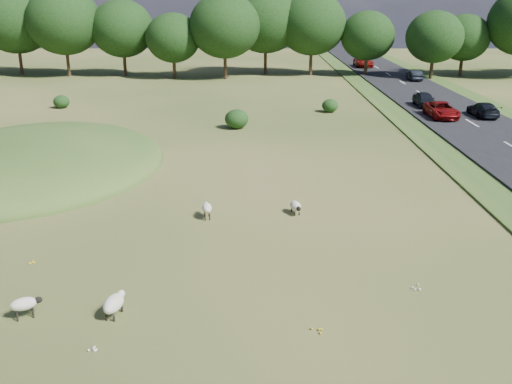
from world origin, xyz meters
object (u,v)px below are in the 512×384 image
at_px(car_5, 442,110).
at_px(car_3, 414,75).
at_px(sheep_1, 207,208).
at_px(sheep_3, 25,304).
at_px(sheep_2, 114,303).
at_px(sheep_0, 296,206).
at_px(car_0, 425,99).
at_px(car_6, 483,109).
at_px(car_7, 363,62).
at_px(car_4, 363,50).

bearing_deg(car_5, car_3, 80.82).
distance_m(sheep_1, sheep_3, 10.52).
distance_m(sheep_2, sheep_3, 2.93).
height_order(sheep_0, car_0, car_0).
distance_m(sheep_2, car_6, 40.97).
bearing_deg(sheep_0, car_6, 127.98).
distance_m(car_5, car_6, 3.82).
height_order(car_5, car_7, car_7).
height_order(sheep_0, car_6, car_6).
relative_size(sheep_3, car_6, 0.25).
height_order(sheep_0, car_5, car_5).
xyz_separation_m(car_5, car_7, (0.00, 38.30, 0.06)).
xyz_separation_m(sheep_2, car_4, (24.65, 92.23, 0.48)).
height_order(car_4, car_7, car_7).
height_order(car_3, car_7, car_7).
height_order(sheep_0, car_7, car_7).
bearing_deg(sheep_2, car_5, -20.69).
xyz_separation_m(sheep_1, car_7, (18.48, 61.66, 0.43)).
height_order(sheep_0, sheep_3, sheep_3).
xyz_separation_m(sheep_3, car_7, (23.77, 70.75, 0.44)).
distance_m(car_4, car_7, 21.97).
relative_size(car_5, car_6, 1.11).
xyz_separation_m(sheep_2, car_0, (20.85, 37.56, 0.45)).
relative_size(car_0, car_5, 0.83).
height_order(sheep_1, car_3, car_3).
xyz_separation_m(car_0, car_5, (0.00, -5.27, -0.01)).
relative_size(sheep_0, car_6, 0.27).
bearing_deg(car_5, sheep_3, -126.23).
bearing_deg(car_6, car_0, -51.82).
bearing_deg(car_4, sheep_2, 75.04).
distance_m(sheep_3, car_5, 40.23).
distance_m(sheep_0, sheep_2, 11.65).
bearing_deg(sheep_3, sheep_0, 18.36).
height_order(sheep_2, car_6, car_6).
relative_size(sheep_3, car_0, 0.27).
height_order(sheep_1, car_7, car_7).
bearing_deg(sheep_0, sheep_2, -49.45).
relative_size(sheep_0, car_0, 0.29).
distance_m(sheep_0, car_5, 26.81).
bearing_deg(car_0, sheep_0, -116.77).
xyz_separation_m(sheep_0, sheep_2, (-6.71, -9.53, 0.07)).
height_order(sheep_2, car_0, car_0).
bearing_deg(sheep_3, car_5, 26.99).
height_order(car_0, car_7, car_7).
relative_size(sheep_3, car_4, 0.22).
height_order(car_3, car_6, car_6).
relative_size(car_4, car_7, 0.94).
bearing_deg(car_4, sheep_3, 73.38).
bearing_deg(car_6, sheep_2, 53.02).
bearing_deg(sheep_1, car_6, -52.11).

